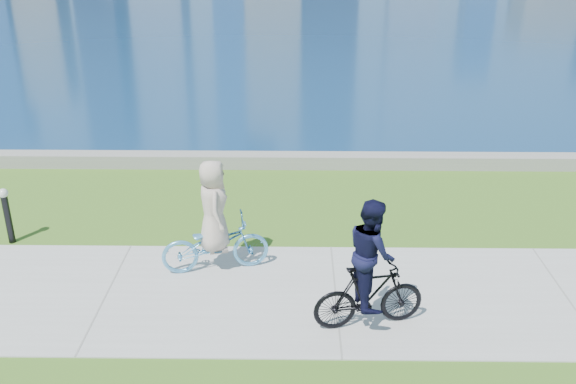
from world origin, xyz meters
name	(u,v)px	position (x,y,z in m)	size (l,w,h in m)	color
ground	(107,294)	(0.00, 0.00, 0.00)	(320.00, 320.00, 0.00)	#375F19
concrete_path	(107,294)	(0.00, 0.00, 0.01)	(80.00, 3.50, 0.02)	#A3A39E
seawall	(171,160)	(0.00, 6.20, 0.17)	(90.00, 0.50, 0.35)	gray
bollard_lamp	(7,212)	(-2.45, 1.91, 0.67)	(0.19, 0.19, 1.18)	black
cyclist_woman	(215,231)	(1.82, 0.88, 0.82)	(1.10, 2.08, 2.15)	#57A3D4
cyclist_man	(370,275)	(4.46, -0.86, 0.95)	(0.89, 1.87, 2.20)	black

